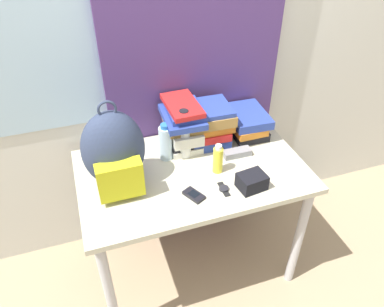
{
  "coord_description": "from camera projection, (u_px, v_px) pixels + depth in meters",
  "views": [
    {
      "loc": [
        -0.47,
        -1.04,
        1.99
      ],
      "look_at": [
        0.0,
        0.35,
        0.87
      ],
      "focal_mm": 35.0,
      "sensor_mm": 36.0,
      "label": 1
    }
  ],
  "objects": [
    {
      "name": "cell_phone",
      "position": [
        194.0,
        195.0,
        1.75
      ],
      "size": [
        0.1,
        0.12,
        0.02
      ],
      "color": "black",
      "rests_on": "desk"
    },
    {
      "name": "sunglasses_case",
      "position": [
        237.0,
        153.0,
        1.99
      ],
      "size": [
        0.15,
        0.06,
        0.04
      ],
      "color": "gray",
      "rests_on": "desk"
    },
    {
      "name": "backpack",
      "position": [
        114.0,
        152.0,
        1.71
      ],
      "size": [
        0.29,
        0.28,
        0.45
      ],
      "color": "#2D3851",
      "rests_on": "desk"
    },
    {
      "name": "book_stack_right",
      "position": [
        246.0,
        122.0,
        2.12
      ],
      "size": [
        0.22,
        0.28,
        0.14
      ],
      "color": "black",
      "rests_on": "desk"
    },
    {
      "name": "wristwatch",
      "position": [
        224.0,
        189.0,
        1.78
      ],
      "size": [
        0.05,
        0.1,
        0.01
      ],
      "color": "black",
      "rests_on": "desk"
    },
    {
      "name": "desk",
      "position": [
        192.0,
        184.0,
        1.97
      ],
      "size": [
        1.15,
        0.71,
        0.77
      ],
      "color": "#B7B299",
      "rests_on": "ground_plane"
    },
    {
      "name": "book_stack_center",
      "position": [
        211.0,
        123.0,
        2.03
      ],
      "size": [
        0.24,
        0.24,
        0.23
      ],
      "color": "navy",
      "rests_on": "desk"
    },
    {
      "name": "water_bottle",
      "position": [
        166.0,
        142.0,
        1.93
      ],
      "size": [
        0.07,
        0.07,
        0.21
      ],
      "color": "silver",
      "rests_on": "desk"
    },
    {
      "name": "sunscreen_bottle",
      "position": [
        218.0,
        159.0,
        1.85
      ],
      "size": [
        0.05,
        0.05,
        0.16
      ],
      "color": "yellow",
      "rests_on": "desk"
    },
    {
      "name": "sports_bottle",
      "position": [
        184.0,
        135.0,
        1.92
      ],
      "size": [
        0.07,
        0.07,
        0.27
      ],
      "color": "white",
      "rests_on": "desk"
    },
    {
      "name": "camera_pouch",
      "position": [
        252.0,
        181.0,
        1.78
      ],
      "size": [
        0.14,
        0.12,
        0.08
      ],
      "color": "black",
      "rests_on": "desk"
    },
    {
      "name": "book_stack_left",
      "position": [
        183.0,
        125.0,
        1.98
      ],
      "size": [
        0.21,
        0.29,
        0.27
      ],
      "color": "silver",
      "rests_on": "desk"
    },
    {
      "name": "curtain_blue",
      "position": [
        195.0,
        48.0,
        1.94
      ],
      "size": [
        0.98,
        0.04,
        2.5
      ],
      "color": "#4C336B",
      "rests_on": "ground_plane"
    },
    {
      "name": "wall_back",
      "position": [
        164.0,
        47.0,
        1.94
      ],
      "size": [
        6.0,
        0.06,
        2.5
      ],
      "color": "beige",
      "rests_on": "ground_plane"
    }
  ]
}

